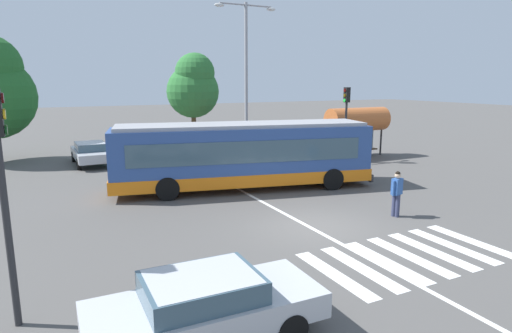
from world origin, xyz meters
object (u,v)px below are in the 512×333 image
Objects in this scene: twin_arm_street_lamp at (246,67)px; parked_car_white at (179,147)px; traffic_light_near_corner at (1,172)px; traffic_light_far_corner at (346,112)px; parked_car_blue at (257,141)px; parked_car_red at (218,144)px; background_tree_right at (194,86)px; parked_car_silver at (91,152)px; parked_car_teal at (138,149)px; city_transit_bus at (243,155)px; bus_stop_shelter at (357,120)px; foreground_sedan at (205,304)px; pedestrian_crossing_street at (397,191)px.

parked_car_white is at bearing 141.73° from twin_arm_street_lamp.
traffic_light_near_corner reaches higher than traffic_light_far_corner.
traffic_light_far_corner reaches higher than parked_car_blue.
background_tree_right reaches higher than parked_car_red.
parked_car_silver is at bearing 175.61° from parked_car_white.
parked_car_blue is 0.99× the size of traffic_light_far_corner.
parked_car_blue is (8.22, -0.16, 0.00)m from parked_car_teal.
parked_car_white is 6.69m from twin_arm_street_lamp.
bus_stop_shelter reaches higher than city_transit_bus.
parked_car_teal is 13.02m from traffic_light_far_corner.
parked_car_blue is 0.64× the size of background_tree_right.
twin_arm_street_lamp is at bearing 63.35° from city_transit_bus.
background_tree_right is (-2.79, 5.32, 3.78)m from parked_car_blue.
background_tree_right is (8.24, 24.91, 3.78)m from foreground_sedan.
parked_car_teal is 0.99× the size of parked_car_white.
bus_stop_shelter is 12.81m from background_tree_right.
background_tree_right is at bearing 127.77° from bus_stop_shelter.
twin_arm_street_lamp is at bearing -77.27° from parked_car_red.
traffic_light_far_corner reaches higher than city_transit_bus.
city_transit_bus is at bearing -59.16° from parked_car_silver.
traffic_light_near_corner reaches higher than pedestrian_crossing_street.
background_tree_right reaches higher than traffic_light_far_corner.
background_tree_right reaches higher than city_transit_bus.
parked_car_white is (5.39, 19.61, 0.00)m from foreground_sedan.
pedestrian_crossing_street is at bearing -62.87° from city_transit_bus.
twin_arm_street_lamp is (0.68, -3.01, 4.99)m from parked_car_red.
pedestrian_crossing_street is 0.18× the size of twin_arm_street_lamp.
traffic_light_far_corner reaches higher than pedestrian_crossing_street.
traffic_light_near_corner is 1.11× the size of bus_stop_shelter.
background_tree_right is at bearing 117.67° from parked_car_blue.
background_tree_right is at bearing 43.53° from parked_car_teal.
parked_car_blue is at bearing 136.68° from bus_stop_shelter.
city_transit_bus reaches higher than parked_car_silver.
foreground_sedan and parked_car_teal have the same top height.
parked_car_red is at bearing 75.04° from city_transit_bus.
parked_car_silver is 16.81m from bus_stop_shelter.
parked_car_white is at bearing -2.97° from parked_car_teal.
parked_car_white and parked_car_blue have the same top height.
city_transit_bus is at bearing -99.96° from background_tree_right.
background_tree_right reaches higher than bus_stop_shelter.
traffic_light_far_corner is (14.17, 13.82, 2.31)m from foreground_sedan.
parked_car_teal is at bearing 159.87° from bus_stop_shelter.
traffic_light_far_corner is at bearing -45.42° from parked_car_red.
twin_arm_street_lamp reaches higher than pedestrian_crossing_street.
foreground_sedan is 0.94× the size of traffic_light_near_corner.
traffic_light_near_corner reaches higher than parked_car_white.
traffic_light_far_corner is at bearing 33.59° from traffic_light_near_corner.
parked_car_teal is at bearing -136.47° from background_tree_right.
parked_car_red is 5.87m from twin_arm_street_lamp.
twin_arm_street_lamp is at bearing -85.38° from background_tree_right.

